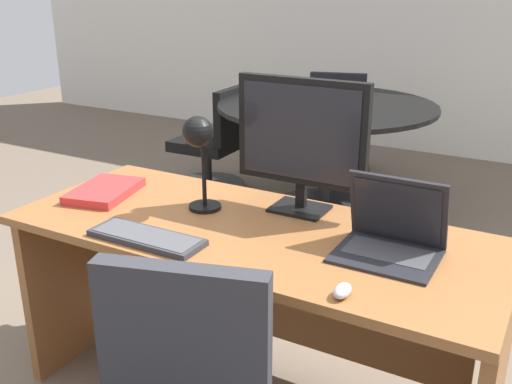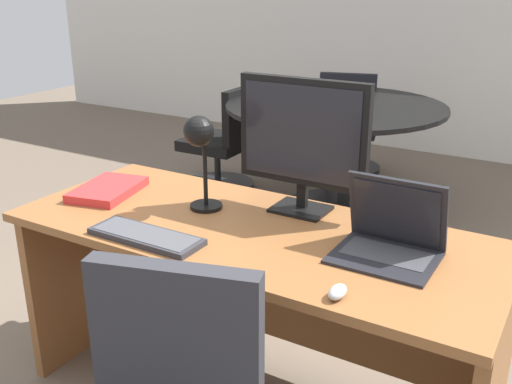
% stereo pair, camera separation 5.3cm
% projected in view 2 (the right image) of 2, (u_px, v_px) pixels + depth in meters
% --- Properties ---
extents(ground, '(12.00, 12.00, 0.00)m').
position_uv_depth(ground, '(382.00, 255.00, 3.48)').
color(ground, '#6B5B4C').
extents(desk, '(1.70, 0.70, 0.74)m').
position_uv_depth(desk, '(258.00, 280.00, 2.13)').
color(desk, brown).
rests_on(desk, ground).
extents(monitor, '(0.49, 0.16, 0.49)m').
position_uv_depth(monitor, '(303.00, 137.00, 2.06)').
color(monitor, black).
rests_on(monitor, desk).
extents(laptop, '(0.31, 0.26, 0.24)m').
position_uv_depth(laptop, '(391.00, 231.00, 1.80)').
color(laptop, black).
rests_on(laptop, desk).
extents(keyboard, '(0.40, 0.14, 0.02)m').
position_uv_depth(keyboard, '(146.00, 236.00, 1.92)').
color(keyboard, '#2D2D33').
rests_on(keyboard, desk).
extents(mouse, '(0.04, 0.08, 0.03)m').
position_uv_depth(mouse, '(338.00, 292.00, 1.57)').
color(mouse, '#B7BABF').
rests_on(mouse, desk).
extents(desk_lamp, '(0.12, 0.14, 0.36)m').
position_uv_depth(desk_lamp, '(200.00, 143.00, 2.08)').
color(desk_lamp, black).
rests_on(desk_lamp, desk).
extents(book, '(0.27, 0.34, 0.03)m').
position_uv_depth(book, '(108.00, 190.00, 2.32)').
color(book, red).
rests_on(book, desk).
extents(meeting_table, '(1.46, 1.46, 0.76)m').
position_uv_depth(meeting_table, '(334.00, 130.00, 3.95)').
color(meeting_table, black).
rests_on(meeting_table, ground).
extents(meeting_chair_near, '(0.56, 0.56, 0.80)m').
position_uv_depth(meeting_chair_near, '(223.00, 150.00, 4.45)').
color(meeting_chair_near, black).
rests_on(meeting_chair_near, ground).
extents(meeting_chair_far, '(0.57, 0.58, 0.85)m').
position_uv_depth(meeting_chair_far, '(347.00, 134.00, 4.84)').
color(meeting_chair_far, black).
rests_on(meeting_chair_far, ground).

